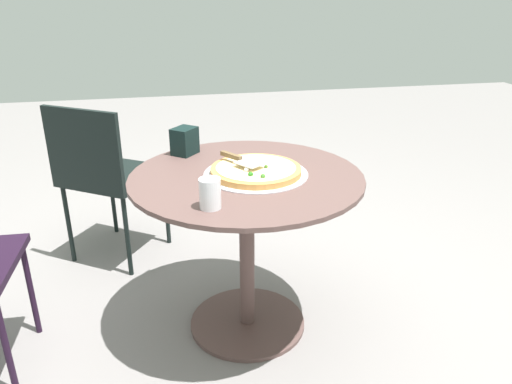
# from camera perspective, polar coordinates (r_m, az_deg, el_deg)

# --- Properties ---
(ground_plane) EXTENTS (10.00, 10.00, 0.00)m
(ground_plane) POSITION_cam_1_polar(r_m,az_deg,el_deg) (2.28, -0.98, -14.94)
(ground_plane) COLOR gray
(patio_table) EXTENTS (0.92, 0.92, 0.71)m
(patio_table) POSITION_cam_1_polar(r_m,az_deg,el_deg) (2.01, -1.08, -3.14)
(patio_table) COLOR brown
(patio_table) RESTS_ON ground
(pizza_on_tray) EXTENTS (0.41, 0.41, 0.05)m
(pizza_on_tray) POSITION_cam_1_polar(r_m,az_deg,el_deg) (1.93, -0.01, 2.44)
(pizza_on_tray) COLOR silver
(pizza_on_tray) RESTS_ON patio_table
(pizza_server) EXTENTS (0.16, 0.20, 0.02)m
(pizza_server) POSITION_cam_1_polar(r_m,az_deg,el_deg) (1.95, -1.87, 3.80)
(pizza_server) COLOR silver
(pizza_server) RESTS_ON pizza_on_tray
(drinking_cup) EXTENTS (0.07, 0.07, 0.10)m
(drinking_cup) POSITION_cam_1_polar(r_m,az_deg,el_deg) (1.63, -5.33, -0.17)
(drinking_cup) COLOR silver
(drinking_cup) RESTS_ON patio_table
(napkin_dispenser) EXTENTS (0.13, 0.13, 0.12)m
(napkin_dispenser) POSITION_cam_1_polar(r_m,az_deg,el_deg) (2.18, -8.24, 5.84)
(napkin_dispenser) COLOR black
(napkin_dispenser) RESTS_ON patio_table
(patio_chair_corner) EXTENTS (0.60, 0.60, 0.87)m
(patio_chair_corner) POSITION_cam_1_polar(r_m,az_deg,el_deg) (2.66, -17.16, 2.42)
(patio_chair_corner) COLOR black
(patio_chair_corner) RESTS_ON ground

